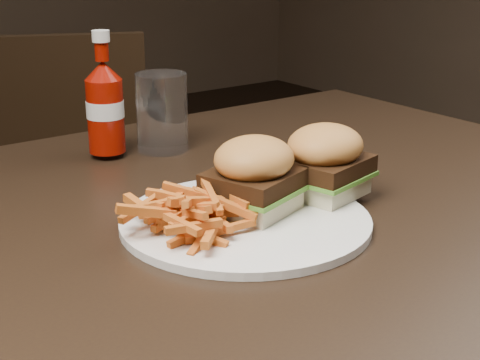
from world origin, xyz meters
TOP-DOWN VIEW (x-y plane):
  - dining_table at (0.00, 0.00)m, footprint 1.20×0.80m
  - chair_far at (0.18, 0.86)m, footprint 0.54×0.54m
  - plate at (0.02, -0.07)m, footprint 0.28×0.28m
  - sandwich_half_a at (0.04, -0.06)m, footprint 0.11×0.10m
  - sandwich_half_b at (0.14, -0.07)m, footprint 0.10×0.10m
  - fries_pile at (-0.05, -0.06)m, footprint 0.14×0.14m
  - ketchup_bottle at (0.01, 0.25)m, footprint 0.06×0.06m
  - tumbler at (0.10, 0.24)m, footprint 0.10×0.10m

SIDE VIEW (x-z plane):
  - chair_far at x=0.18m, z-range 0.41..0.45m
  - dining_table at x=0.00m, z-range 0.71..0.75m
  - plate at x=0.02m, z-range 0.75..0.76m
  - sandwich_half_a at x=0.04m, z-range 0.76..0.78m
  - sandwich_half_b at x=0.14m, z-range 0.76..0.78m
  - fries_pile at x=-0.05m, z-range 0.76..0.80m
  - tumbler at x=0.10m, z-range 0.75..0.86m
  - ketchup_bottle at x=0.01m, z-range 0.76..0.86m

